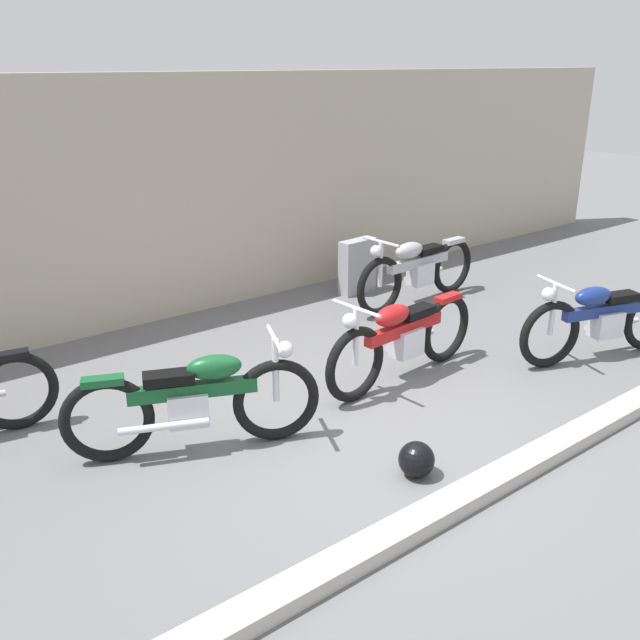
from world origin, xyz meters
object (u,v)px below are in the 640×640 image
(stone_marker, at_px, (357,266))
(motorcycle_blue, at_px, (602,319))
(motorcycle_red, at_px, (402,338))
(motorcycle_green, at_px, (196,400))
(helmet, at_px, (416,460))
(motorcycle_silver, at_px, (417,269))

(stone_marker, relative_size, motorcycle_blue, 0.37)
(motorcycle_red, xyz_separation_m, motorcycle_green, (-2.32, 0.06, -0.00))
(stone_marker, relative_size, motorcycle_red, 0.36)
(motorcycle_green, bearing_deg, stone_marker, 55.18)
(helmet, bearing_deg, motorcycle_red, 49.67)
(helmet, relative_size, motorcycle_red, 0.14)
(stone_marker, bearing_deg, helmet, -125.06)
(motorcycle_blue, distance_m, motorcycle_silver, 2.56)
(stone_marker, bearing_deg, motorcycle_green, -148.06)
(helmet, distance_m, motorcycle_blue, 3.30)
(helmet, xyz_separation_m, motorcycle_silver, (2.99, 2.96, 0.33))
(motorcycle_blue, bearing_deg, motorcycle_silver, -66.45)
(motorcycle_red, distance_m, motorcycle_blue, 2.31)
(motorcycle_red, distance_m, motorcycle_green, 2.32)
(motorcycle_red, relative_size, motorcycle_blue, 1.04)
(motorcycle_red, bearing_deg, helmet, 45.09)
(motorcycle_silver, bearing_deg, helmet, 42.19)
(motorcycle_red, bearing_deg, motorcycle_green, -6.15)
(motorcycle_red, xyz_separation_m, motorcycle_silver, (1.84, 1.60, 0.01))
(helmet, xyz_separation_m, motorcycle_blue, (3.26, 0.41, 0.32))
(motorcycle_red, bearing_deg, motorcycle_silver, -143.47)
(motorcycle_red, bearing_deg, motorcycle_blue, 151.37)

